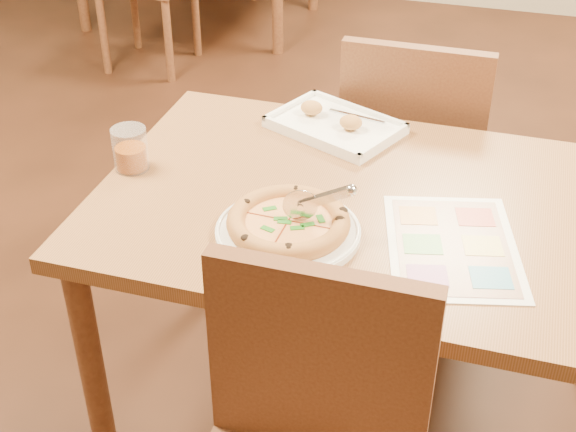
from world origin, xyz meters
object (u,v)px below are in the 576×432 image
(pizza_cutter, at_px, (317,200))
(menu, at_px, (452,246))
(appetizer_tray, at_px, (334,125))
(glass_tumbler, at_px, (131,151))
(dining_table, at_px, (374,232))
(pizza, at_px, (288,222))
(chair_far, at_px, (414,140))
(plate, at_px, (288,232))

(pizza_cutter, xyz_separation_m, menu, (0.29, 0.04, -0.08))
(appetizer_tray, bearing_deg, glass_tumbler, -141.59)
(dining_table, height_order, menu, menu)
(dining_table, bearing_deg, pizza_cutter, -121.62)
(pizza, xyz_separation_m, menu, (0.35, 0.05, -0.03))
(dining_table, relative_size, appetizer_tray, 3.36)
(dining_table, relative_size, menu, 3.42)
(chair_far, relative_size, plate, 1.49)
(menu, bearing_deg, appetizer_tray, 129.98)
(plate, bearing_deg, pizza_cutter, 23.80)
(chair_far, bearing_deg, glass_tumbler, 45.90)
(appetizer_tray, distance_m, glass_tumbler, 0.55)
(dining_table, relative_size, plate, 4.12)
(pizza_cutter, height_order, glass_tumbler, pizza_cutter)
(appetizer_tray, bearing_deg, dining_table, -60.25)
(pizza_cutter, xyz_separation_m, appetizer_tray, (-0.08, 0.48, -0.07))
(chair_far, bearing_deg, dining_table, 90.00)
(plate, height_order, glass_tumbler, glass_tumbler)
(plate, relative_size, glass_tumbler, 2.93)
(glass_tumbler, xyz_separation_m, menu, (0.80, -0.10, -0.04))
(menu, bearing_deg, chair_far, 104.62)
(chair_far, xyz_separation_m, appetizer_tray, (-0.18, -0.29, 0.17))
(plate, height_order, appetizer_tray, appetizer_tray)
(dining_table, bearing_deg, glass_tumbler, -177.67)
(chair_far, height_order, appetizer_tray, chair_far)
(glass_tumbler, bearing_deg, menu, -7.27)
(pizza_cutter, height_order, menu, pizza_cutter)
(dining_table, height_order, glass_tumbler, glass_tumbler)
(plate, distance_m, pizza_cutter, 0.10)
(dining_table, bearing_deg, pizza, -131.07)
(pizza_cutter, relative_size, appetizer_tray, 0.38)
(glass_tumbler, bearing_deg, appetizer_tray, 38.41)
(appetizer_tray, bearing_deg, pizza_cutter, -80.45)
(chair_far, distance_m, pizza, 0.82)
(pizza_cutter, bearing_deg, plate, -172.24)
(pizza, distance_m, pizza_cutter, 0.08)
(dining_table, xyz_separation_m, menu, (0.19, -0.13, 0.09))
(menu, bearing_deg, glass_tumbler, 172.73)
(plate, relative_size, appetizer_tray, 0.81)
(appetizer_tray, relative_size, glass_tumbler, 3.60)
(chair_far, distance_m, plate, 0.82)
(pizza, distance_m, appetizer_tray, 0.50)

